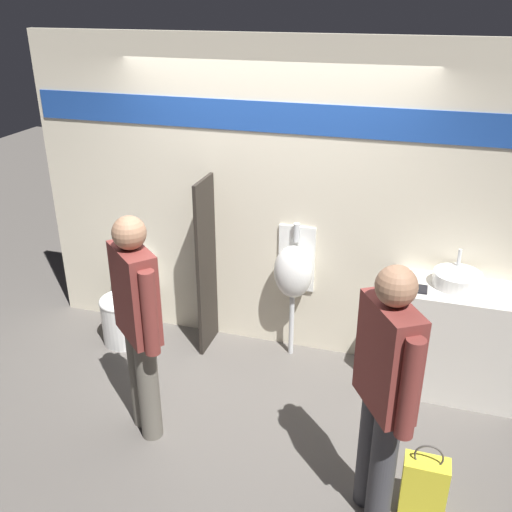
# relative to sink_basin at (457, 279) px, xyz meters

# --- Properties ---
(ground_plane) EXTENTS (16.00, 16.00, 0.00)m
(ground_plane) POSITION_rel_sink_basin_xyz_m (-1.55, -0.37, -0.98)
(ground_plane) COLOR #5B5651
(display_wall) EXTENTS (4.28, 0.07, 2.70)m
(display_wall) POSITION_rel_sink_basin_xyz_m (-1.55, 0.23, 0.39)
(display_wall) COLOR beige
(display_wall) RESTS_ON ground_plane
(sink_counter) EXTENTS (0.98, 0.50, 0.92)m
(sink_counter) POSITION_rel_sink_basin_xyz_m (0.05, -0.05, -0.52)
(sink_counter) COLOR silver
(sink_counter) RESTS_ON ground_plane
(sink_basin) EXTENTS (0.36, 0.36, 0.25)m
(sink_basin) POSITION_rel_sink_basin_xyz_m (0.00, 0.00, 0.00)
(sink_basin) COLOR white
(sink_basin) RESTS_ON sink_counter
(cell_phone) EXTENTS (0.07, 0.14, 0.01)m
(cell_phone) POSITION_rel_sink_basin_xyz_m (-0.24, -0.15, -0.05)
(cell_phone) COLOR black
(cell_phone) RESTS_ON sink_counter
(divider_near_counter) EXTENTS (0.03, 0.40, 1.59)m
(divider_near_counter) POSITION_rel_sink_basin_xyz_m (-2.07, -0.00, -0.18)
(divider_near_counter) COLOR #28231E
(divider_near_counter) RESTS_ON ground_plane
(urinal_near_counter) EXTENTS (0.33, 0.26, 1.23)m
(urinal_near_counter) POSITION_rel_sink_basin_xyz_m (-1.30, 0.08, -0.16)
(urinal_near_counter) COLOR silver
(urinal_near_counter) RESTS_ON ground_plane
(toilet) EXTENTS (0.42, 0.59, 0.87)m
(toilet) POSITION_rel_sink_basin_xyz_m (-2.83, -0.13, -0.68)
(toilet) COLOR white
(toilet) RESTS_ON ground_plane
(person_in_vest) EXTENTS (0.47, 0.43, 1.69)m
(person_in_vest) POSITION_rel_sink_basin_xyz_m (-2.09, -1.20, -0.04)
(person_in_vest) COLOR #666056
(person_in_vest) RESTS_ON ground_plane
(person_with_lanyard) EXTENTS (0.39, 0.52, 1.71)m
(person_with_lanyard) POSITION_rel_sink_basin_xyz_m (-0.41, -1.47, -0.03)
(person_with_lanyard) COLOR #3D3D42
(person_with_lanyard) RESTS_ON ground_plane
(shopping_bag) EXTENTS (0.27, 0.15, 0.55)m
(shopping_bag) POSITION_rel_sink_basin_xyz_m (-0.11, -1.41, -0.76)
(shopping_bag) COLOR yellow
(shopping_bag) RESTS_ON ground_plane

